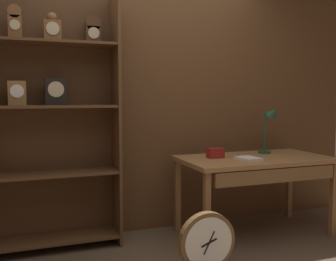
% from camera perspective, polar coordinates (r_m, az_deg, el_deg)
% --- Properties ---
extents(back_wood_panel, '(4.80, 0.05, 2.60)m').
position_cam_1_polar(back_wood_panel, '(3.76, -4.41, 4.88)').
color(back_wood_panel, brown).
rests_on(back_wood_panel, ground).
extents(bookshelf, '(1.35, 0.33, 2.19)m').
position_cam_1_polar(bookshelf, '(3.43, -19.23, 1.91)').
color(bookshelf, brown).
rests_on(bookshelf, ground).
extents(workbench, '(1.40, 0.74, 0.74)m').
position_cam_1_polar(workbench, '(3.74, 12.77, -5.02)').
color(workbench, '#9E6B3D').
rests_on(workbench, ground).
extents(desk_lamp, '(0.19, 0.20, 0.49)m').
position_cam_1_polar(desk_lamp, '(3.99, 14.80, 1.27)').
color(desk_lamp, '#1E472D').
rests_on(desk_lamp, workbench).
extents(toolbox_small, '(0.15, 0.09, 0.09)m').
position_cam_1_polar(toolbox_small, '(3.63, 6.95, -3.30)').
color(toolbox_small, maroon).
rests_on(toolbox_small, workbench).
extents(open_repair_manual, '(0.19, 0.24, 0.02)m').
position_cam_1_polar(open_repair_manual, '(3.56, 11.71, -4.06)').
color(open_repair_manual, silver).
rests_on(open_repair_manual, workbench).
extents(round_clock_large, '(0.43, 0.11, 0.47)m').
position_cam_1_polar(round_clock_large, '(2.97, 5.72, -16.08)').
color(round_clock_large, brown).
rests_on(round_clock_large, ground).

